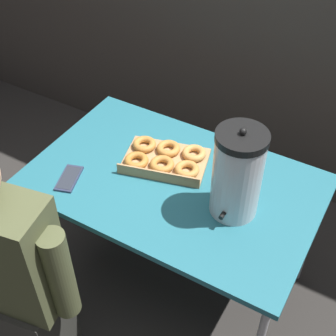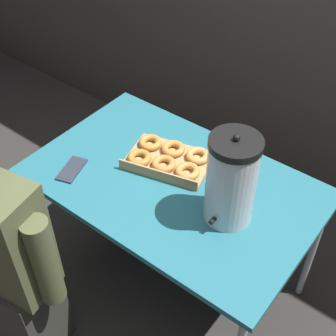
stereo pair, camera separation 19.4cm
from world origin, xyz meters
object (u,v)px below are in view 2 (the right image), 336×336
(coffee_urn, at_px, (231,180))
(person_seated, at_px, (2,262))
(donut_box, at_px, (168,159))
(cell_phone, at_px, (72,169))

(coffee_urn, xyz_separation_m, person_seated, (-0.63, -0.64, -0.33))
(donut_box, bearing_deg, person_seated, -123.90)
(donut_box, distance_m, person_seated, 0.80)
(coffee_urn, xyz_separation_m, cell_phone, (-0.67, -0.19, -0.18))
(person_seated, bearing_deg, cell_phone, -94.61)
(donut_box, xyz_separation_m, coffee_urn, (0.37, -0.10, 0.17))
(coffee_urn, height_order, cell_phone, coffee_urn)
(donut_box, distance_m, coffee_urn, 0.42)
(coffee_urn, relative_size, cell_phone, 2.31)
(donut_box, relative_size, coffee_urn, 1.03)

